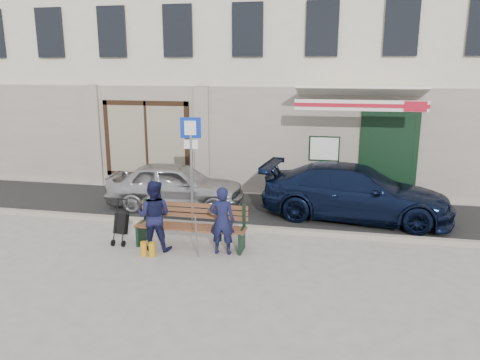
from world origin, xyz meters
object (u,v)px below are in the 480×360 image
(car_silver, at_px, (176,185))
(bench, at_px, (189,226))
(parking_sign, at_px, (191,154))
(car_navy, at_px, (355,192))
(woman, at_px, (154,215))
(man, at_px, (222,221))
(stroller, at_px, (121,224))

(car_silver, bearing_deg, bench, -159.12)
(car_silver, distance_m, parking_sign, 1.91)
(car_silver, distance_m, car_navy, 4.77)
(car_silver, relative_size, woman, 2.47)
(parking_sign, xyz_separation_m, bench, (0.35, -1.41, -1.30))
(man, xyz_separation_m, stroller, (-2.30, 0.10, -0.28))
(car_navy, distance_m, bench, 4.48)
(car_silver, relative_size, car_navy, 0.79)
(stroller, bearing_deg, car_silver, 93.01)
(car_silver, height_order, car_navy, car_navy)
(car_silver, xyz_separation_m, woman, (0.57, -2.97, 0.12))
(parking_sign, height_order, stroller, parking_sign)
(car_navy, height_order, woman, woman)
(car_silver, distance_m, bench, 2.95)
(man, bearing_deg, car_navy, -137.12)
(parking_sign, bearing_deg, car_navy, 11.09)
(stroller, bearing_deg, car_navy, 38.05)
(woman, bearing_deg, man, -179.95)
(parking_sign, xyz_separation_m, stroller, (-1.15, -1.52, -1.32))
(parking_sign, bearing_deg, bench, -83.59)
(stroller, bearing_deg, bench, 12.96)
(parking_sign, distance_m, bench, 1.95)
(woman, bearing_deg, car_silver, -81.74)
(car_silver, bearing_deg, parking_sign, -149.26)
(man, bearing_deg, parking_sign, -58.79)
(car_silver, height_order, parking_sign, parking_sign)
(car_navy, relative_size, man, 3.30)
(car_navy, height_order, bench, car_navy)
(man, relative_size, woman, 0.95)
(car_silver, xyz_separation_m, parking_sign, (0.87, -1.28, 1.13))
(car_navy, bearing_deg, woman, 132.20)
(stroller, bearing_deg, man, 6.12)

